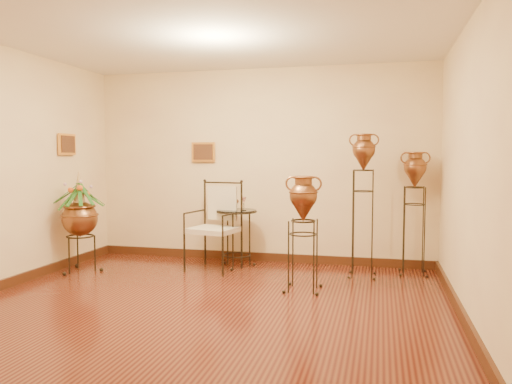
% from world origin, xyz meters
% --- Properties ---
extents(ground, '(5.00, 5.00, 0.00)m').
position_xyz_m(ground, '(0.00, 0.00, 0.00)').
color(ground, '#612A17').
rests_on(ground, ground).
extents(room_shell, '(5.02, 5.02, 2.81)m').
position_xyz_m(room_shell, '(-0.01, 0.01, 1.73)').
color(room_shell, '#FDE4A3').
rests_on(room_shell, ground).
extents(amphora_tall, '(0.43, 0.43, 1.84)m').
position_xyz_m(amphora_tall, '(1.51, 1.86, 0.94)').
color(amphora_tall, '#2D2316').
rests_on(amphora_tall, ground).
extents(amphora_mid, '(0.47, 0.47, 1.61)m').
position_xyz_m(amphora_mid, '(2.15, 2.15, 0.82)').
color(amphora_mid, '#2D2316').
rests_on(amphora_mid, ground).
extents(amphora_short, '(0.45, 0.45, 1.34)m').
position_xyz_m(amphora_short, '(0.88, 1.01, 0.67)').
color(amphora_short, '#2D2316').
rests_on(amphora_short, ground).
extents(planter_urn, '(0.94, 0.94, 1.38)m').
position_xyz_m(planter_urn, '(-2.15, 1.24, 0.77)').
color(planter_urn, '#2D2316').
rests_on(planter_urn, ground).
extents(armchair, '(0.78, 0.74, 1.19)m').
position_xyz_m(armchair, '(-0.45, 1.73, 0.60)').
color(armchair, '#2D2316').
rests_on(armchair, ground).
extents(side_table, '(0.72, 0.72, 1.00)m').
position_xyz_m(side_table, '(-0.21, 2.02, 0.42)').
color(side_table, '#2D2316').
rests_on(side_table, ground).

